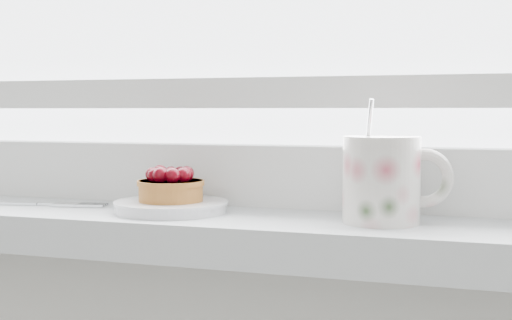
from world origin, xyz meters
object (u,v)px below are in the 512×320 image
at_px(saucer, 171,207).
at_px(raspberry_tart, 171,185).
at_px(fork, 25,204).
at_px(floral_mug, 384,178).

distance_m(saucer, raspberry_tart, 0.02).
xyz_separation_m(raspberry_tart, fork, (-0.19, -0.00, -0.03)).
distance_m(raspberry_tart, fork, 0.19).
height_order(saucer, raspberry_tart, raspberry_tart).
xyz_separation_m(saucer, raspberry_tart, (0.00, -0.00, 0.02)).
height_order(raspberry_tart, floral_mug, floral_mug).
xyz_separation_m(saucer, fork, (-0.19, -0.00, -0.00)).
relative_size(raspberry_tart, floral_mug, 0.60).
relative_size(saucer, raspberry_tart, 1.70).
bearing_deg(raspberry_tart, fork, -179.35).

